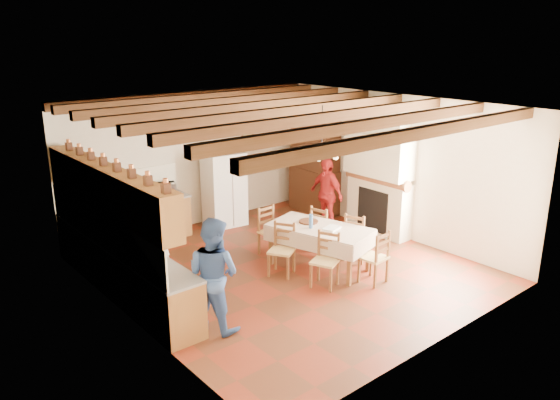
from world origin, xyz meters
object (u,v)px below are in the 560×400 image
object	(u,v)px
chair_right_far	(323,229)
chair_left_far	(281,250)
person_man	(160,249)
person_woman_red	(326,194)
person_woman_blue	(214,274)
microwave	(164,190)
refrigerator	(224,189)
chair_end_far	(272,231)
dining_table	(320,231)
hutch	(315,163)
chair_right_near	(357,236)
chair_left_near	(325,261)
chair_end_near	(374,257)

from	to	relation	value
chair_right_far	chair_left_far	bearing A→B (deg)	92.25
chair_left_far	person_man	xyz separation A→B (m)	(-2.02, 0.67, 0.33)
person_woman_red	person_man	bearing A→B (deg)	-81.38
person_man	person_woman_blue	bearing A→B (deg)	-162.28
chair_right_far	microwave	size ratio (longest dim) A/B	1.94
refrigerator	chair_end_far	xyz separation A→B (m)	(-0.30, -2.06, -0.35)
chair_right_far	chair_end_far	world-z (taller)	same
chair_left_far	microwave	world-z (taller)	microwave
dining_table	chair_left_far	distance (m)	0.80
hutch	chair_right_far	distance (m)	2.67
chair_left_far	chair_end_far	world-z (taller)	same
refrigerator	chair_right_far	world-z (taller)	refrigerator
chair_right_near	person_woman_blue	xyz separation A→B (m)	(-3.47, -0.36, 0.37)
chair_right_far	microwave	world-z (taller)	microwave
chair_end_far	hutch	bearing A→B (deg)	28.27
dining_table	person_man	bearing A→B (deg)	162.39
hutch	chair_left_near	bearing A→B (deg)	-129.06
dining_table	chair_left_near	size ratio (longest dim) A/B	2.11
chair_left_far	refrigerator	bearing A→B (deg)	134.88
chair_right_near	chair_end_near	world-z (taller)	same
chair_left_near	microwave	bearing A→B (deg)	169.12
refrigerator	person_man	world-z (taller)	refrigerator
chair_right_near	person_woman_red	world-z (taller)	person_woman_red
dining_table	chair_right_far	world-z (taller)	chair_right_far
chair_end_far	person_woman_red	xyz separation A→B (m)	(1.83, 0.36, 0.32)
chair_right_near	chair_end_near	xyz separation A→B (m)	(-0.51, -0.85, 0.00)
person_woman_blue	chair_end_near	bearing A→B (deg)	-118.81
hutch	person_woman_blue	size ratio (longest dim) A/B	1.40
chair_end_far	chair_left_far	bearing A→B (deg)	-120.33
chair_right_near	chair_end_far	size ratio (longest dim) A/B	1.00
person_woman_red	microwave	distance (m)	3.49
person_woman_red	hutch	bearing A→B (deg)	149.80
refrigerator	chair_left_far	xyz separation A→B (m)	(-0.77, -2.91, -0.35)
chair_right_near	person_man	bearing A→B (deg)	53.22
chair_left_far	chair_right_near	distance (m)	1.60
chair_right_far	chair_right_near	bearing A→B (deg)	-174.71
refrigerator	chair_right_near	size ratio (longest dim) A/B	1.73
chair_left_near	microwave	size ratio (longest dim) A/B	1.94
chair_right_near	chair_right_far	size ratio (longest dim) A/B	1.00
chair_left_near	chair_right_far	distance (m)	1.57
hutch	chair_end_far	bearing A→B (deg)	-148.23
dining_table	person_woman_blue	bearing A→B (deg)	-168.05
chair_end_far	person_woman_blue	bearing A→B (deg)	-147.61
dining_table	chair_end_far	xyz separation A→B (m)	(-0.27, 1.06, -0.24)
chair_left_near	chair_left_far	bearing A→B (deg)	173.45
chair_right_far	chair_end_far	size ratio (longest dim) A/B	1.00
hutch	person_woman_red	world-z (taller)	hutch
chair_left_near	chair_right_near	distance (m)	1.35
chair_end_near	chair_end_far	bearing A→B (deg)	-80.52
chair_left_near	person_woman_blue	xyz separation A→B (m)	(-2.19, 0.07, 0.37)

